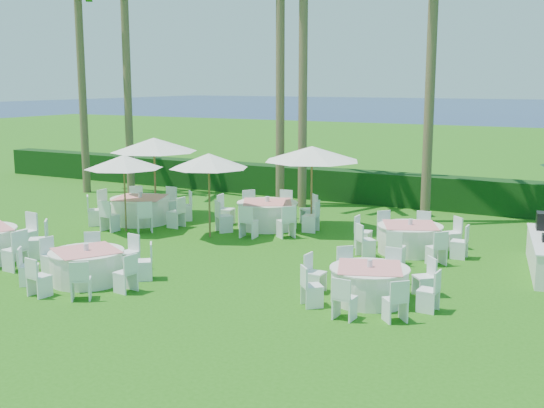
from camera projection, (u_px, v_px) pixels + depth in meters
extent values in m
plane|color=#206010|center=(131.00, 274.00, 16.50)|extent=(120.00, 120.00, 0.00)
cube|color=black|center=(329.00, 184.00, 26.81)|extent=(34.00, 1.00, 1.20)
cube|color=white|center=(38.00, 240.00, 17.85)|extent=(0.66, 0.66, 1.01)
cube|color=white|center=(26.00, 232.00, 18.78)|extent=(0.50, 0.50, 1.01)
cube|color=white|center=(15.00, 250.00, 16.73)|extent=(0.50, 0.50, 1.01)
cylinder|color=white|center=(87.00, 267.00, 15.77)|extent=(1.65, 1.65, 0.72)
cylinder|color=white|center=(86.00, 252.00, 15.70)|extent=(1.72, 1.72, 0.03)
cube|color=#F3817F|center=(86.00, 250.00, 15.70)|extent=(1.82, 1.82, 0.01)
cylinder|color=silver|center=(86.00, 247.00, 15.69)|extent=(0.11, 0.11, 0.15)
cube|color=white|center=(144.00, 262.00, 15.97)|extent=(0.56, 0.56, 0.86)
cube|color=white|center=(129.00, 253.00, 16.79)|extent=(0.45, 0.45, 0.86)
cube|color=white|center=(92.00, 250.00, 17.01)|extent=(0.56, 0.56, 0.86)
cube|color=white|center=(52.00, 256.00, 16.50)|extent=(0.45, 0.45, 0.86)
cube|color=white|center=(29.00, 266.00, 15.55)|extent=(0.56, 0.56, 0.86)
cube|color=white|center=(39.00, 277.00, 14.72)|extent=(0.45, 0.45, 0.86)
cube|color=white|center=(81.00, 280.00, 14.50)|extent=(0.56, 0.56, 0.86)
cube|color=white|center=(125.00, 273.00, 15.02)|extent=(0.45, 0.45, 0.86)
cylinder|color=white|center=(369.00, 285.00, 14.40)|extent=(1.63, 1.63, 0.71)
cylinder|color=white|center=(370.00, 268.00, 14.34)|extent=(1.70, 1.70, 0.03)
cube|color=#F3817F|center=(370.00, 267.00, 14.33)|extent=(1.69, 1.69, 0.01)
cylinder|color=silver|center=(370.00, 263.00, 14.32)|extent=(0.11, 0.11, 0.15)
cube|color=white|center=(428.00, 291.00, 13.76)|extent=(0.41, 0.41, 0.85)
cube|color=white|center=(424.00, 277.00, 14.71)|extent=(0.56, 0.56, 0.85)
cube|color=white|center=(391.00, 268.00, 15.47)|extent=(0.41, 0.41, 0.85)
cube|color=white|center=(347.00, 266.00, 15.60)|extent=(0.56, 0.56, 0.85)
cube|color=white|center=(315.00, 273.00, 15.02)|extent=(0.41, 0.41, 0.85)
cube|color=white|center=(312.00, 286.00, 14.07)|extent=(0.56, 0.56, 0.85)
cube|color=white|center=(345.00, 298.00, 13.30)|extent=(0.41, 0.41, 0.85)
cube|color=white|center=(395.00, 300.00, 13.18)|extent=(0.56, 0.56, 0.85)
cylinder|color=white|center=(140.00, 211.00, 22.37)|extent=(1.86, 1.86, 0.81)
cylinder|color=white|center=(140.00, 198.00, 22.30)|extent=(1.94, 1.94, 0.03)
cube|color=#F3817F|center=(140.00, 197.00, 22.29)|extent=(1.95, 1.95, 0.01)
cylinder|color=silver|center=(140.00, 195.00, 22.28)|extent=(0.13, 0.13, 0.17)
cube|color=white|center=(176.00, 212.00, 21.65)|extent=(0.46, 0.46, 0.97)
cube|color=white|center=(185.00, 206.00, 22.74)|extent=(0.64, 0.64, 0.97)
cube|color=white|center=(168.00, 202.00, 23.61)|extent=(0.46, 0.46, 0.97)
cube|color=white|center=(137.00, 201.00, 23.74)|extent=(0.64, 0.64, 0.97)
cube|color=white|center=(107.00, 204.00, 23.06)|extent=(0.46, 0.46, 0.97)
cube|color=white|center=(95.00, 210.00, 21.97)|extent=(0.64, 0.64, 0.97)
cube|color=white|center=(110.00, 216.00, 21.11)|extent=(0.46, 0.46, 0.97)
cube|color=white|center=(144.00, 217.00, 20.98)|extent=(0.64, 0.64, 0.97)
cylinder|color=white|center=(267.00, 215.00, 21.59)|extent=(1.86, 1.86, 0.81)
cylinder|color=white|center=(267.00, 203.00, 21.51)|extent=(1.94, 1.94, 0.03)
cube|color=#F3817F|center=(267.00, 202.00, 21.51)|extent=(2.03, 2.03, 0.01)
cylinder|color=silver|center=(267.00, 199.00, 21.49)|extent=(0.13, 0.13, 0.17)
cube|color=white|center=(311.00, 216.00, 21.03)|extent=(0.50, 0.50, 0.97)
cube|color=white|center=(309.00, 210.00, 22.13)|extent=(0.64, 0.64, 0.97)
cube|color=white|center=(284.00, 205.00, 22.90)|extent=(0.50, 0.50, 0.97)
cube|color=white|center=(251.00, 205.00, 22.89)|extent=(0.64, 0.64, 0.97)
cube|color=white|center=(226.00, 210.00, 22.11)|extent=(0.50, 0.50, 0.97)
cube|color=white|center=(224.00, 216.00, 21.02)|extent=(0.64, 0.64, 0.97)
cube|color=white|center=(249.00, 222.00, 20.25)|extent=(0.50, 0.50, 0.97)
cube|color=white|center=(286.00, 222.00, 20.26)|extent=(0.64, 0.64, 0.97)
cylinder|color=white|center=(410.00, 239.00, 18.48)|extent=(1.69, 1.69, 0.74)
cylinder|color=white|center=(410.00, 226.00, 18.41)|extent=(1.76, 1.76, 0.03)
cube|color=#F3817F|center=(410.00, 225.00, 18.41)|extent=(1.81, 1.81, 0.01)
cylinder|color=silver|center=(410.00, 222.00, 18.39)|extent=(0.12, 0.12, 0.16)
cube|color=white|center=(459.00, 242.00, 17.89)|extent=(0.42, 0.42, 0.88)
cube|color=white|center=(452.00, 233.00, 18.89)|extent=(0.58, 0.58, 0.88)
cube|color=white|center=(422.00, 227.00, 19.63)|extent=(0.42, 0.42, 0.88)
cube|color=white|center=(387.00, 227.00, 19.70)|extent=(0.58, 0.58, 0.88)
cube|color=white|center=(363.00, 232.00, 19.04)|extent=(0.42, 0.42, 0.88)
cube|color=white|center=(366.00, 240.00, 18.05)|extent=(0.58, 0.58, 0.88)
cube|color=white|center=(396.00, 247.00, 17.30)|extent=(0.42, 0.42, 0.88)
cube|color=white|center=(436.00, 248.00, 17.23)|extent=(0.58, 0.58, 0.88)
cylinder|color=brown|center=(125.00, 195.00, 21.00)|extent=(0.05, 0.05, 2.28)
cone|color=white|center=(124.00, 162.00, 20.81)|extent=(2.38, 2.38, 0.41)
sphere|color=brown|center=(123.00, 157.00, 20.79)|extent=(0.09, 0.09, 0.09)
cylinder|color=brown|center=(209.00, 197.00, 20.16)|extent=(0.06, 0.06, 2.42)
cone|color=white|center=(209.00, 161.00, 19.97)|extent=(2.35, 2.35, 0.44)
sphere|color=brown|center=(209.00, 156.00, 19.94)|extent=(0.10, 0.10, 0.10)
cylinder|color=brown|center=(155.00, 179.00, 23.09)|extent=(0.06, 0.06, 2.62)
cone|color=white|center=(154.00, 145.00, 22.88)|extent=(2.92, 2.92, 0.47)
sphere|color=brown|center=(154.00, 140.00, 22.85)|extent=(0.10, 0.10, 0.10)
cylinder|color=brown|center=(312.00, 190.00, 21.11)|extent=(0.06, 0.06, 2.53)
cone|color=white|center=(312.00, 154.00, 20.91)|extent=(3.00, 3.00, 0.46)
sphere|color=brown|center=(312.00, 148.00, 20.88)|extent=(0.10, 0.10, 0.10)
cylinder|color=brown|center=(127.00, 82.00, 27.57)|extent=(0.32, 0.32, 9.14)
cylinder|color=brown|center=(280.00, 71.00, 24.70)|extent=(0.32, 0.32, 9.95)
cylinder|color=brown|center=(303.00, 71.00, 24.47)|extent=(0.32, 0.32, 9.95)
cylinder|color=brown|center=(430.00, 77.00, 21.84)|extent=(0.32, 0.32, 9.49)
cylinder|color=brown|center=(82.00, 84.00, 27.81)|extent=(0.32, 0.32, 8.95)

